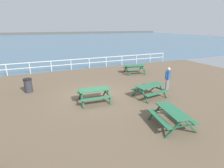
# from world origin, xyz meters

# --- Properties ---
(ground_plane) EXTENTS (30.00, 24.00, 0.20)m
(ground_plane) POSITION_xyz_m (0.00, 0.00, -0.10)
(ground_plane) COLOR brown
(sea_band) EXTENTS (142.00, 90.00, 0.01)m
(sea_band) POSITION_xyz_m (0.00, 52.75, 0.00)
(sea_band) COLOR #476B84
(sea_band) RESTS_ON ground
(distant_shoreline) EXTENTS (142.00, 6.00, 1.80)m
(distant_shoreline) POSITION_xyz_m (0.00, 95.75, 0.00)
(distant_shoreline) COLOR #4C4C47
(distant_shoreline) RESTS_ON ground
(seaward_railing) EXTENTS (23.07, 0.07, 1.08)m
(seaward_railing) POSITION_xyz_m (-0.00, 7.75, 0.75)
(seaward_railing) COLOR white
(seaward_railing) RESTS_ON ground
(picnic_table_near_left) EXTENTS (1.77, 2.00, 0.80)m
(picnic_table_near_left) POSITION_xyz_m (2.07, -4.77, 0.58)
(picnic_table_near_left) COLOR #286B47
(picnic_table_near_left) RESTS_ON ground
(picnic_table_near_right) EXTENTS (1.89, 1.65, 0.80)m
(picnic_table_near_right) POSITION_xyz_m (-0.28, -0.82, 0.58)
(picnic_table_near_right) COLOR #286B47
(picnic_table_near_right) RESTS_ON ground
(picnic_table_mid_centre) EXTENTS (2.02, 1.79, 0.80)m
(picnic_table_mid_centre) POSITION_xyz_m (3.16, -1.49, 0.58)
(picnic_table_mid_centre) COLOR #286B47
(picnic_table_mid_centre) RESTS_ON ground
(picnic_table_seaward) EXTENTS (2.01, 1.78, 0.80)m
(picnic_table_seaward) POSITION_xyz_m (5.27, 4.06, 0.58)
(picnic_table_seaward) COLOR #286B47
(picnic_table_seaward) RESTS_ON ground
(visitor) EXTENTS (0.50, 0.33, 1.66)m
(visitor) POSITION_xyz_m (4.90, -1.04, 0.95)
(visitor) COLOR slate
(visitor) RESTS_ON ground
(litter_bin) EXTENTS (0.55, 0.55, 0.95)m
(litter_bin) POSITION_xyz_m (-3.90, 2.45, 0.48)
(litter_bin) COLOR #2D2D33
(litter_bin) RESTS_ON ground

